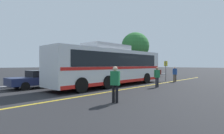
{
  "coord_description": "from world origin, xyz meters",
  "views": [
    {
      "loc": [
        -11.72,
        -10.19,
        1.81
      ],
      "look_at": [
        -0.75,
        0.1,
        1.61
      ],
      "focal_mm": 28.0,
      "sensor_mm": 36.0,
      "label": 1
    }
  ],
  "objects_px": {
    "parked_car_2": "(91,76)",
    "pedestrian_0": "(175,73)",
    "tree_0": "(135,46)",
    "parked_car_3": "(121,73)",
    "pedestrian_2": "(115,82)",
    "pedestrian_1": "(157,76)",
    "parked_car_1": "(40,79)",
    "bus_stop_sign": "(166,68)",
    "parked_car_4": "(148,72)",
    "transit_bus": "(112,65)"
  },
  "relations": [
    {
      "from": "bus_stop_sign",
      "to": "pedestrian_2",
      "type": "bearing_deg",
      "value": -74.44
    },
    {
      "from": "parked_car_2",
      "to": "transit_bus",
      "type": "bearing_deg",
      "value": -8.72
    },
    {
      "from": "parked_car_4",
      "to": "tree_0",
      "type": "height_order",
      "value": "tree_0"
    },
    {
      "from": "pedestrian_1",
      "to": "bus_stop_sign",
      "type": "relative_size",
      "value": 0.71
    },
    {
      "from": "parked_car_1",
      "to": "pedestrian_1",
      "type": "distance_m",
      "value": 9.32
    },
    {
      "from": "parked_car_2",
      "to": "pedestrian_0",
      "type": "xyz_separation_m",
      "value": [
        6.71,
        -5.84,
        0.19
      ]
    },
    {
      "from": "parked_car_3",
      "to": "bus_stop_sign",
      "type": "height_order",
      "value": "bus_stop_sign"
    },
    {
      "from": "parked_car_2",
      "to": "pedestrian_0",
      "type": "bearing_deg",
      "value": 47.14
    },
    {
      "from": "pedestrian_0",
      "to": "bus_stop_sign",
      "type": "relative_size",
      "value": 0.71
    },
    {
      "from": "parked_car_4",
      "to": "pedestrian_0",
      "type": "distance_m",
      "value": 7.63
    },
    {
      "from": "transit_bus",
      "to": "pedestrian_0",
      "type": "bearing_deg",
      "value": 70.61
    },
    {
      "from": "parked_car_3",
      "to": "tree_0",
      "type": "relative_size",
      "value": 0.55
    },
    {
      "from": "parked_car_1",
      "to": "pedestrian_0",
      "type": "height_order",
      "value": "pedestrian_0"
    },
    {
      "from": "parked_car_2",
      "to": "pedestrian_1",
      "type": "distance_m",
      "value": 6.82
    },
    {
      "from": "parked_car_1",
      "to": "bus_stop_sign",
      "type": "xyz_separation_m",
      "value": [
        12.07,
        -4.71,
        0.74
      ]
    },
    {
      "from": "pedestrian_1",
      "to": "pedestrian_2",
      "type": "bearing_deg",
      "value": -146.62
    },
    {
      "from": "pedestrian_1",
      "to": "bus_stop_sign",
      "type": "distance_m",
      "value": 5.96
    },
    {
      "from": "parked_car_3",
      "to": "pedestrian_2",
      "type": "distance_m",
      "value": 13.08
    },
    {
      "from": "parked_car_1",
      "to": "parked_car_2",
      "type": "xyz_separation_m",
      "value": [
        5.16,
        -0.0,
        0.02
      ]
    },
    {
      "from": "transit_bus",
      "to": "pedestrian_2",
      "type": "distance_m",
      "value": 6.82
    },
    {
      "from": "parked_car_2",
      "to": "tree_0",
      "type": "distance_m",
      "value": 14.24
    },
    {
      "from": "pedestrian_0",
      "to": "pedestrian_1",
      "type": "xyz_separation_m",
      "value": [
        -5.39,
        -0.86,
        0.01
      ]
    },
    {
      "from": "pedestrian_1",
      "to": "pedestrian_2",
      "type": "xyz_separation_m",
      "value": [
        -6.56,
        -1.39,
        0.08
      ]
    },
    {
      "from": "parked_car_2",
      "to": "pedestrian_0",
      "type": "distance_m",
      "value": 8.9
    },
    {
      "from": "parked_car_3",
      "to": "pedestrian_1",
      "type": "xyz_separation_m",
      "value": [
        -3.59,
        -6.86,
        0.12
      ]
    },
    {
      "from": "parked_car_3",
      "to": "parked_car_4",
      "type": "relative_size",
      "value": 0.9
    },
    {
      "from": "parked_car_1",
      "to": "pedestrian_0",
      "type": "bearing_deg",
      "value": -116.69
    },
    {
      "from": "bus_stop_sign",
      "to": "tree_0",
      "type": "relative_size",
      "value": 0.31
    },
    {
      "from": "parked_car_3",
      "to": "tree_0",
      "type": "bearing_deg",
      "value": -65.57
    },
    {
      "from": "transit_bus",
      "to": "parked_car_3",
      "type": "distance_m",
      "value": 6.44
    },
    {
      "from": "parked_car_1",
      "to": "parked_car_2",
      "type": "height_order",
      "value": "parked_car_2"
    },
    {
      "from": "parked_car_1",
      "to": "parked_car_3",
      "type": "distance_m",
      "value": 10.08
    },
    {
      "from": "transit_bus",
      "to": "parked_car_1",
      "type": "distance_m",
      "value": 5.91
    },
    {
      "from": "pedestrian_0",
      "to": "tree_0",
      "type": "bearing_deg",
      "value": -47.13
    },
    {
      "from": "pedestrian_2",
      "to": "tree_0",
      "type": "relative_size",
      "value": 0.24
    },
    {
      "from": "pedestrian_1",
      "to": "tree_0",
      "type": "distance_m",
      "value": 16.26
    },
    {
      "from": "parked_car_2",
      "to": "pedestrian_2",
      "type": "bearing_deg",
      "value": -34.76
    },
    {
      "from": "parked_car_1",
      "to": "bus_stop_sign",
      "type": "bearing_deg",
      "value": -111.79
    },
    {
      "from": "transit_bus",
      "to": "parked_car_3",
      "type": "xyz_separation_m",
      "value": [
        5.32,
        3.5,
        -0.96
      ]
    },
    {
      "from": "parked_car_1",
      "to": "transit_bus",
      "type": "bearing_deg",
      "value": -125.52
    },
    {
      "from": "pedestrian_0",
      "to": "pedestrian_2",
      "type": "bearing_deg",
      "value": 86.74
    },
    {
      "from": "pedestrian_2",
      "to": "tree_0",
      "type": "xyz_separation_m",
      "value": [
        18.27,
        11.92,
        3.97
      ]
    },
    {
      "from": "pedestrian_0",
      "to": "tree_0",
      "type": "relative_size",
      "value": 0.22
    },
    {
      "from": "parked_car_1",
      "to": "pedestrian_0",
      "type": "relative_size",
      "value": 2.91
    },
    {
      "from": "parked_car_4",
      "to": "pedestrian_1",
      "type": "bearing_deg",
      "value": 125.47
    },
    {
      "from": "parked_car_3",
      "to": "pedestrian_0",
      "type": "bearing_deg",
      "value": -163.18
    },
    {
      "from": "parked_car_4",
      "to": "bus_stop_sign",
      "type": "relative_size",
      "value": 1.97
    },
    {
      "from": "pedestrian_1",
      "to": "pedestrian_2",
      "type": "height_order",
      "value": "pedestrian_2"
    },
    {
      "from": "transit_bus",
      "to": "tree_0",
      "type": "xyz_separation_m",
      "value": [
        13.44,
        7.16,
        3.21
      ]
    },
    {
      "from": "parked_car_3",
      "to": "pedestrian_0",
      "type": "distance_m",
      "value": 6.27
    }
  ]
}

